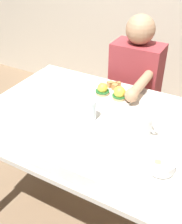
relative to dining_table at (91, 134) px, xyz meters
The scene contains 8 objects.
ground_plane 0.63m from the dining_table, ahead, with size 6.00×6.00×0.00m, color #7F664C.
dining_table is the anchor object (origin of this frame).
eggs_benedict_plate 0.28m from the dining_table, 88.71° to the left, with size 0.27×0.27×0.09m.
fruit_bowl 0.49m from the dining_table, 23.27° to the right, with size 0.12×0.12×0.06m.
coffee_mug 0.33m from the dining_table, ahead, with size 0.11×0.08×0.09m.
fork 0.55m from the dining_table, 145.25° to the left, with size 0.12×0.12×0.00m.
water_glass_near 0.16m from the dining_table, 126.40° to the right, with size 0.08×0.08×0.11m.
diner_person 0.60m from the dining_table, 88.27° to the left, with size 0.34×0.54×1.14m.
Camera 1 is at (0.57, -1.03, 1.58)m, focal length 43.63 mm.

